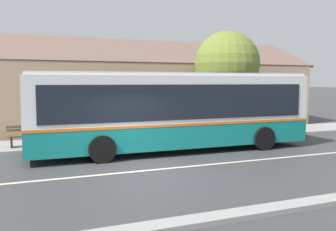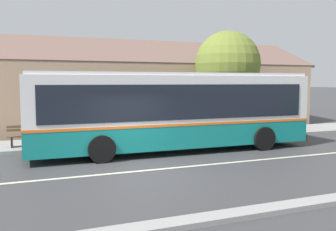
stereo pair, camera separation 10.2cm
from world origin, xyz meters
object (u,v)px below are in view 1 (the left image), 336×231
at_px(bus_stop_sign, 269,105).
at_px(street_tree_primary, 227,67).
at_px(transit_bus, 173,109).
at_px(bench_by_building, 30,137).

bearing_deg(bus_stop_sign, street_tree_primary, 120.89).
bearing_deg(transit_bus, bus_stop_sign, 18.04).
distance_m(transit_bus, bench_by_building, 6.21).
relative_size(bench_by_building, street_tree_primary, 0.31).
height_order(transit_bus, bench_by_building, transit_bus).
bearing_deg(bus_stop_sign, bench_by_building, 178.10).
xyz_separation_m(transit_bus, bench_by_building, (-5.57, 2.49, -1.18)).
distance_m(transit_bus, street_tree_primary, 6.95).
bearing_deg(transit_bus, street_tree_primary, 39.42).
bearing_deg(bus_stop_sign, transit_bus, -161.96).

